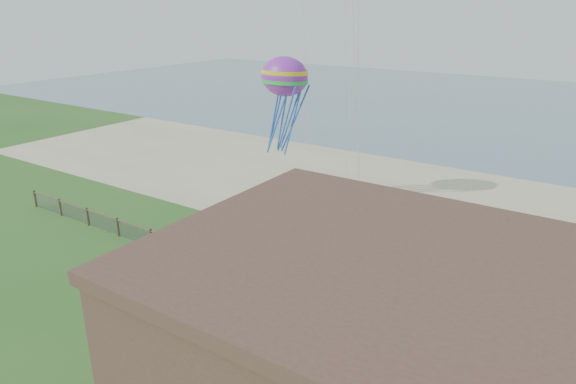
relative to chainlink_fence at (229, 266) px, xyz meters
name	(u,v)px	position (x,y,z in m)	size (l,w,h in m)	color
ground	(142,330)	(0.00, -6.00, -0.55)	(160.00, 160.00, 0.00)	#2A6021
sand_beach	(362,191)	(0.00, 16.00, -0.55)	(72.00, 20.00, 0.02)	tan
ocean	(496,106)	(0.00, 60.00, -0.55)	(160.00, 68.00, 0.02)	slate
chainlink_fence	(229,266)	(0.00, 0.00, 0.00)	(36.20, 0.20, 1.25)	#4E3D2C
motel_deck	(472,372)	(13.00, -1.00, -0.30)	(15.00, 2.00, 0.50)	brown
picnic_table	(336,329)	(7.34, -1.59, -0.20)	(1.64, 1.24, 0.69)	brown
octopus_kite	(284,104)	(-4.05, 11.24, 6.58)	(3.55, 2.51, 7.31)	#FF2868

